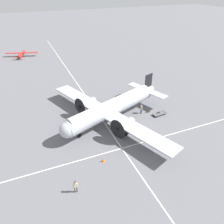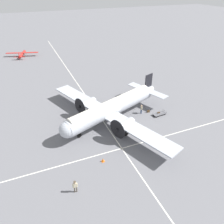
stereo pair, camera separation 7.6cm
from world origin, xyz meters
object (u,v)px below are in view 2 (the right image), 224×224
(baggage_cart, at_px, (159,114))
(light_aircraft_distant, at_px, (22,54))
(crew_foreground, at_px, (75,185))
(traffic_cone, at_px, (103,160))
(passenger_boarding, at_px, (141,108))
(airliner_main, at_px, (110,108))
(suitcase_near_door, at_px, (159,113))
(suitcase_upright_spare, at_px, (148,111))

(baggage_cart, xyz_separation_m, light_aircraft_distant, (-19.85, 44.55, 0.51))
(crew_foreground, height_order, traffic_cone, crew_foreground)
(passenger_boarding, height_order, light_aircraft_distant, light_aircraft_distant)
(airliner_main, xyz_separation_m, suitcase_near_door, (8.54, -1.35, -2.24))
(crew_foreground, bearing_deg, passenger_boarding, 43.60)
(passenger_boarding, height_order, suitcase_upright_spare, passenger_boarding)
(crew_foreground, height_order, suitcase_upright_spare, crew_foreground)
(suitcase_near_door, relative_size, baggage_cart, 0.22)
(suitcase_upright_spare, relative_size, baggage_cart, 0.21)
(airliner_main, xyz_separation_m, light_aircraft_distant, (-11.23, 43.03, -1.69))
(airliner_main, relative_size, crew_foreground, 15.33)
(passenger_boarding, distance_m, light_aircraft_distant, 46.14)
(traffic_cone, bearing_deg, light_aircraft_distant, 97.52)
(suitcase_upright_spare, distance_m, traffic_cone, 14.40)
(suitcase_near_door, bearing_deg, light_aircraft_distant, 114.01)
(crew_foreground, xyz_separation_m, baggage_cart, (17.53, 10.06, -0.76))
(airliner_main, height_order, baggage_cart, airliner_main)
(airliner_main, relative_size, suitcase_upright_spare, 49.61)
(airliner_main, relative_size, suitcase_near_door, 47.96)
(light_aircraft_distant, height_order, traffic_cone, light_aircraft_distant)
(passenger_boarding, bearing_deg, suitcase_near_door, 59.33)
(passenger_boarding, xyz_separation_m, traffic_cone, (-10.40, -8.53, -0.77))
(light_aircraft_distant, bearing_deg, crew_foreground, -161.00)
(suitcase_near_door, bearing_deg, traffic_cone, -151.79)
(light_aircraft_distant, bearing_deg, passenger_boarding, -141.58)
(passenger_boarding, distance_m, baggage_cart, 3.27)
(crew_foreground, bearing_deg, suitcase_near_door, 35.55)
(airliner_main, distance_m, suitcase_near_door, 8.93)
(passenger_boarding, relative_size, suitcase_upright_spare, 3.24)
(light_aircraft_distant, bearing_deg, traffic_cone, -155.91)
(baggage_cart, bearing_deg, suitcase_near_door, -71.45)
(crew_foreground, relative_size, traffic_cone, 3.18)
(crew_foreground, relative_size, suitcase_upright_spare, 3.24)
(suitcase_upright_spare, bearing_deg, baggage_cart, -49.07)
(crew_foreground, xyz_separation_m, suitcase_near_door, (17.45, 10.23, -0.79))
(suitcase_near_door, height_order, suitcase_upright_spare, suitcase_near_door)
(airliner_main, bearing_deg, passenger_boarding, 161.22)
(suitcase_near_door, xyz_separation_m, traffic_cone, (-12.99, -6.97, -0.01))
(light_aircraft_distant, bearing_deg, suitcase_upright_spare, -140.13)
(airliner_main, relative_size, passenger_boarding, 15.31)
(light_aircraft_distant, bearing_deg, airliner_main, -148.81)
(passenger_boarding, xyz_separation_m, suitcase_near_door, (2.60, -1.56, -0.77))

